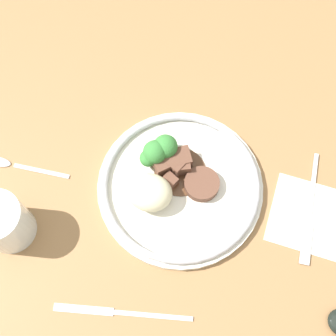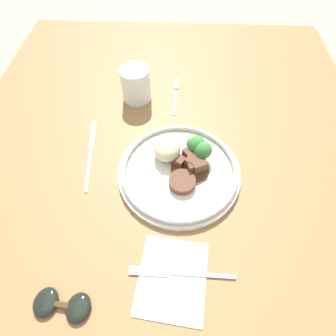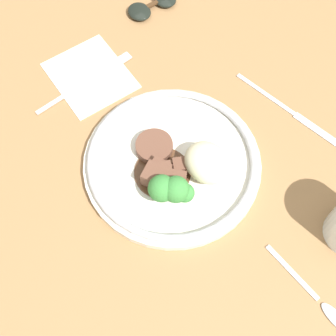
# 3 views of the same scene
# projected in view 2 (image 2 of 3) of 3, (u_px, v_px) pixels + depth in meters

# --- Properties ---
(ground_plane) EXTENTS (8.00, 8.00, 0.00)m
(ground_plane) POSITION_uv_depth(u_px,v_px,m) (165.00, 197.00, 0.60)
(ground_plane) COLOR tan
(dining_table) EXTENTS (1.44, 1.03, 0.03)m
(dining_table) POSITION_uv_depth(u_px,v_px,m) (165.00, 194.00, 0.58)
(dining_table) COLOR olive
(dining_table) RESTS_ON ground
(napkin) EXTENTS (0.15, 0.14, 0.00)m
(napkin) POSITION_uv_depth(u_px,v_px,m) (172.00, 278.00, 0.47)
(napkin) COLOR silver
(napkin) RESTS_ON dining_table
(plate) EXTENTS (0.27, 0.27, 0.07)m
(plate) POSITION_uv_depth(u_px,v_px,m) (180.00, 167.00, 0.59)
(plate) COLOR silver
(plate) RESTS_ON dining_table
(juice_glass) EXTENTS (0.08, 0.08, 0.09)m
(juice_glass) POSITION_uv_depth(u_px,v_px,m) (136.00, 85.00, 0.71)
(juice_glass) COLOR orange
(juice_glass) RESTS_ON dining_table
(fork) EXTENTS (0.02, 0.19, 0.00)m
(fork) POSITION_uv_depth(u_px,v_px,m) (171.00, 273.00, 0.47)
(fork) COLOR silver
(fork) RESTS_ON napkin
(knife) EXTENTS (0.21, 0.03, 0.00)m
(knife) POSITION_uv_depth(u_px,v_px,m) (91.00, 151.00, 0.63)
(knife) COLOR silver
(knife) RESTS_ON dining_table
(spoon) EXTENTS (0.16, 0.02, 0.01)m
(spoon) POSITION_uv_depth(u_px,v_px,m) (176.00, 88.00, 0.76)
(spoon) COLOR silver
(spoon) RESTS_ON dining_table
(sunglasses) EXTENTS (0.06, 0.10, 0.01)m
(sunglasses) POSITION_uv_depth(u_px,v_px,m) (62.00, 305.00, 0.44)
(sunglasses) COLOR black
(sunglasses) RESTS_ON dining_table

